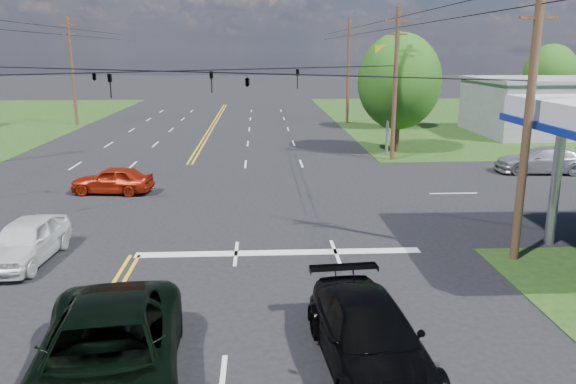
{
  "coord_description": "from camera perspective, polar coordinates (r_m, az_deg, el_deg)",
  "views": [
    {
      "loc": [
        4.35,
        -14.59,
        6.92
      ],
      "look_at": [
        5.43,
        6.0,
        1.71
      ],
      "focal_mm": 35.0,
      "sensor_mm": 36.0,
      "label": 1
    }
  ],
  "objects": [
    {
      "name": "ground",
      "position": [
        27.81,
        -11.91,
        -0.54
      ],
      "size": [
        280.0,
        280.0,
        0.0
      ],
      "primitive_type": "plane",
      "color": "black",
      "rests_on": "ground"
    },
    {
      "name": "grass_ne",
      "position": [
        66.48,
        24.66,
        6.92
      ],
      "size": [
        46.0,
        48.0,
        0.03
      ],
      "primitive_type": "cube",
      "color": "#1D3B12",
      "rests_on": "ground"
    },
    {
      "name": "stop_bar",
      "position": [
        19.84,
        -0.95,
        -6.23
      ],
      "size": [
        10.0,
        0.5,
        0.02
      ],
      "primitive_type": "cube",
      "color": "silver",
      "rests_on": "ground"
    },
    {
      "name": "retail_ne",
      "position": [
        53.39,
        25.98,
        7.69
      ],
      "size": [
        14.0,
        10.0,
        4.4
      ],
      "primitive_type": "cube",
      "color": "slate",
      "rests_on": "ground"
    },
    {
      "name": "pole_se",
      "position": [
        19.7,
        23.25,
        7.2
      ],
      "size": [
        1.6,
        0.28,
        9.5
      ],
      "color": "#43301C",
      "rests_on": "ground"
    },
    {
      "name": "pole_ne",
      "position": [
        36.68,
        10.84,
        10.8
      ],
      "size": [
        1.6,
        0.28,
        9.5
      ],
      "color": "#43301C",
      "rests_on": "ground"
    },
    {
      "name": "pole_left_far",
      "position": [
        57.3,
        -21.07,
        11.5
      ],
      "size": [
        1.6,
        0.28,
        10.0
      ],
      "color": "#43301C",
      "rests_on": "ground"
    },
    {
      "name": "pole_right_far",
      "position": [
        55.29,
        6.14,
        12.28
      ],
      "size": [
        1.6,
        0.28,
        10.0
      ],
      "color": "#43301C",
      "rests_on": "ground"
    },
    {
      "name": "span_wire_signals",
      "position": [
        26.95,
        -12.56,
        11.88
      ],
      "size": [
        26.0,
        18.0,
        1.13
      ],
      "color": "black",
      "rests_on": "ground"
    },
    {
      "name": "power_lines",
      "position": [
        25.02,
        -13.66,
        17.65
      ],
      "size": [
        26.04,
        100.0,
        0.64
      ],
      "color": "black",
      "rests_on": "ground"
    },
    {
      "name": "tree_right_a",
      "position": [
        39.83,
        11.23,
        10.96
      ],
      "size": [
        5.7,
        5.7,
        8.18
      ],
      "color": "#43301C",
      "rests_on": "ground"
    },
    {
      "name": "tree_right_b",
      "position": [
        52.09,
        10.69,
        10.96
      ],
      "size": [
        4.94,
        4.94,
        7.09
      ],
      "color": "#43301C",
      "rests_on": "ground"
    },
    {
      "name": "tree_far_r",
      "position": [
        63.93,
        25.1,
        10.74
      ],
      "size": [
        5.32,
        5.32,
        7.63
      ],
      "color": "#43301C",
      "rests_on": "ground"
    },
    {
      "name": "pickup_dkgreen",
      "position": [
        12.41,
        -17.92,
        -15.63
      ],
      "size": [
        3.73,
        6.73,
        1.78
      ],
      "primitive_type": "imported",
      "rotation": [
        0.0,
        0.0,
        0.13
      ],
      "color": "black",
      "rests_on": "ground"
    },
    {
      "name": "suv_black",
      "position": [
        12.99,
        8.25,
        -14.27
      ],
      "size": [
        2.6,
        5.44,
        1.53
      ],
      "primitive_type": "imported",
      "rotation": [
        0.0,
        0.0,
        0.09
      ],
      "color": "black",
      "rests_on": "ground"
    },
    {
      "name": "pickup_white",
      "position": [
        20.79,
        -25.11,
        -4.51
      ],
      "size": [
        2.02,
        4.43,
        1.47
      ],
      "primitive_type": "imported",
      "rotation": [
        0.0,
        0.0,
        -0.06
      ],
      "color": "silver",
      "rests_on": "ground"
    },
    {
      "name": "sedan_red",
      "position": [
        29.21,
        -17.42,
        1.18
      ],
      "size": [
        4.14,
        2.07,
        1.35
      ],
      "primitive_type": "imported",
      "rotation": [
        0.0,
        0.0,
        -1.69
      ],
      "color": "#9F200B",
      "rests_on": "ground"
    },
    {
      "name": "sedan_far",
      "position": [
        35.77,
        24.37,
        2.99
      ],
      "size": [
        5.39,
        2.55,
        1.52
      ],
      "primitive_type": "imported",
      "rotation": [
        0.0,
        0.0,
        -1.65
      ],
      "color": "#B4B3B8",
      "rests_on": "ground"
    },
    {
      "name": "polesign_ne",
      "position": [
        38.19,
        10.32,
        12.04
      ],
      "size": [
        2.0,
        0.88,
        7.37
      ],
      "color": "#A5A5AA",
      "rests_on": "ground"
    }
  ]
}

